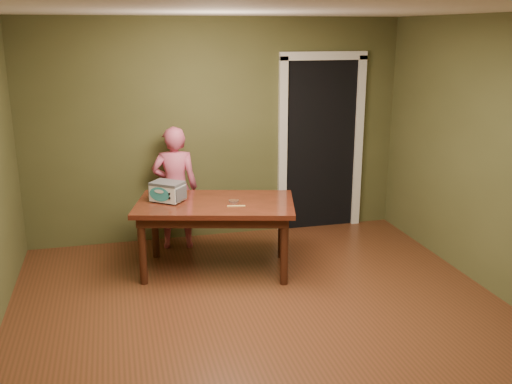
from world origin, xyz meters
TOP-DOWN VIEW (x-y plane):
  - floor at (0.00, 0.00)m, footprint 5.00×5.00m
  - room_shell at (0.00, 0.00)m, footprint 4.52×5.02m
  - doorway at (1.30, 2.78)m, footprint 1.10×0.66m
  - dining_table at (-0.23, 1.43)m, footprint 1.77×1.27m
  - toy_oven at (-0.70, 1.56)m, footprint 0.39×0.37m
  - baking_pan at (-0.05, 1.37)m, footprint 0.10×0.10m
  - spatula at (-0.06, 1.22)m, footprint 0.18×0.06m
  - child at (-0.56, 2.20)m, footprint 0.56×0.41m

SIDE VIEW (x-z plane):
  - floor at x=0.00m, z-range 0.00..0.00m
  - dining_table at x=-0.23m, z-range 0.28..1.03m
  - child at x=-0.56m, z-range 0.00..1.42m
  - spatula at x=-0.06m, z-range 0.75..0.76m
  - baking_pan at x=-0.05m, z-range 0.75..0.77m
  - toy_oven at x=-0.70m, z-range 0.76..0.97m
  - doorway at x=1.30m, z-range -0.07..2.18m
  - room_shell at x=0.00m, z-range 0.40..3.01m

